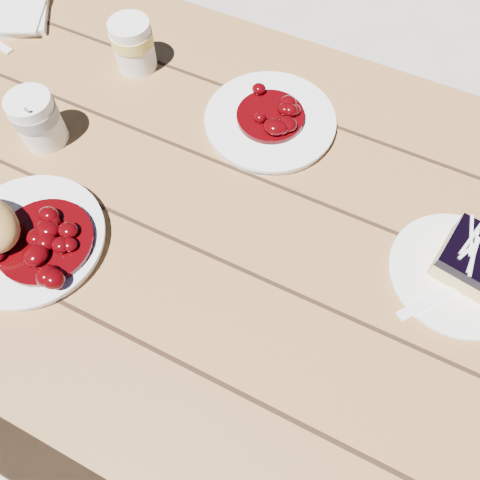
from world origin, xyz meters
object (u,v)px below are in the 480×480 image
at_px(coffee_cup, 38,120).
at_px(second_cup, 133,45).
at_px(main_plate, 30,240).
at_px(blueberry_cake, 475,260).
at_px(dessert_plate, 457,274).
at_px(second_plate, 270,122).
at_px(picnic_table, 158,225).

height_order(coffee_cup, second_cup, same).
bearing_deg(main_plate, blueberry_cake, 22.15).
bearing_deg(dessert_plate, second_plate, 158.65).
relative_size(dessert_plate, coffee_cup, 2.10).
xyz_separation_m(coffee_cup, second_cup, (0.05, 0.22, 0.00)).
height_order(blueberry_cake, coffee_cup, coffee_cup).
height_order(picnic_table, second_plate, second_plate).
bearing_deg(dessert_plate, picnic_table, -174.37).
xyz_separation_m(blueberry_cake, second_cup, (-0.66, 0.15, 0.01)).
height_order(blueberry_cake, second_plate, blueberry_cake).
bearing_deg(coffee_cup, dessert_plate, 4.50).
xyz_separation_m(main_plate, second_plate, (0.23, 0.37, 0.00)).
relative_size(picnic_table, second_cup, 21.67).
xyz_separation_m(picnic_table, second_cup, (-0.14, 0.22, 0.21)).
xyz_separation_m(main_plate, blueberry_cake, (0.60, 0.25, 0.03)).
xyz_separation_m(main_plate, coffee_cup, (-0.10, 0.18, 0.04)).
bearing_deg(picnic_table, blueberry_cake, 7.16).
relative_size(second_plate, second_cup, 2.41).
bearing_deg(dessert_plate, blueberry_cake, 56.31).
relative_size(dessert_plate, second_cup, 2.10).
distance_m(picnic_table, second_plate, 0.29).
relative_size(main_plate, second_plate, 1.00).
relative_size(blueberry_cake, coffee_cup, 1.13).
bearing_deg(picnic_table, main_plate, -115.20).
height_order(picnic_table, dessert_plate, dessert_plate).
distance_m(main_plate, coffee_cup, 0.21).
height_order(blueberry_cake, second_cup, second_cup).
relative_size(main_plate, blueberry_cake, 2.12).
distance_m(blueberry_cake, second_cup, 0.68).
xyz_separation_m(dessert_plate, second_plate, (-0.36, 0.14, 0.00)).
height_order(main_plate, second_plate, same).
bearing_deg(blueberry_cake, coffee_cup, -165.18).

